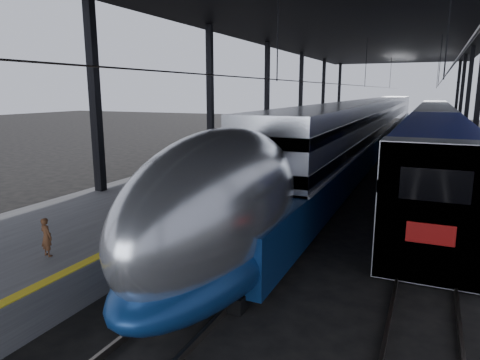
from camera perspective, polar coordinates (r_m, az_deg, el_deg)
The scene contains 8 objects.
ground at distance 12.20m, azimuth -12.84°, elevation -13.41°, with size 160.00×160.00×0.00m, color black.
platform at distance 30.88m, azimuth 4.27°, elevation 3.12°, with size 6.00×80.00×1.00m, color #4C4C4F.
yellow_strip at distance 29.99m, azimuth 9.34°, elevation 3.71°, with size 0.30×80.00×0.01m, color yellow.
rails at distance 29.27m, azimuth 19.16°, elevation 1.18°, with size 6.52×80.00×0.16m.
canopy at distance 29.43m, azimuth 15.08°, elevation 19.18°, with size 18.00×75.00×9.47m.
tgv_train at distance 37.47m, azimuth 16.69°, elevation 6.57°, with size 3.06×65.20×4.38m.
second_train at distance 39.02m, azimuth 24.38°, elevation 6.08°, with size 2.81×56.05×3.87m.
child at distance 11.98m, azimuth -24.41°, elevation -6.93°, with size 0.37×0.24×1.01m, color #502E1A.
Camera 1 is at (6.78, -8.75, 5.13)m, focal length 32.00 mm.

